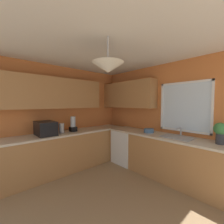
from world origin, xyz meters
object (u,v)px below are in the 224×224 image
(sink_assembly, at_px, (177,137))
(blender_appliance, at_px, (73,125))
(microwave, at_px, (46,128))
(kettle, at_px, (62,128))
(dishwasher, at_px, (127,146))
(bowl, at_px, (149,131))
(potted_plant, at_px, (220,131))

(sink_assembly, distance_m, blender_appliance, 2.34)
(microwave, distance_m, kettle, 0.34)
(dishwasher, xyz_separation_m, blender_appliance, (-0.66, -1.20, 0.63))
(dishwasher, height_order, kettle, kettle)
(sink_assembly, relative_size, blender_appliance, 1.57)
(microwave, height_order, blender_appliance, blender_appliance)
(sink_assembly, distance_m, bowl, 0.66)
(dishwasher, xyz_separation_m, kettle, (-0.64, -1.50, 0.58))
(sink_assembly, height_order, bowl, sink_assembly)
(microwave, xyz_separation_m, potted_plant, (2.65, 1.91, 0.07))
(dishwasher, relative_size, sink_assembly, 1.50)
(microwave, bearing_deg, potted_plant, 35.78)
(bowl, bearing_deg, potted_plant, 2.14)
(dishwasher, xyz_separation_m, bowl, (0.66, 0.03, 0.51))
(microwave, height_order, potted_plant, potted_plant)
(microwave, distance_m, blender_appliance, 0.63)
(dishwasher, bearing_deg, blender_appliance, -118.76)
(kettle, bearing_deg, bowl, 49.63)
(kettle, distance_m, blender_appliance, 0.30)
(dishwasher, relative_size, potted_plant, 2.37)
(blender_appliance, bearing_deg, sink_assembly, 32.12)
(dishwasher, xyz_separation_m, potted_plant, (1.99, 0.08, 0.68))
(bowl, distance_m, blender_appliance, 1.81)
(potted_plant, distance_m, bowl, 1.35)
(dishwasher, distance_m, microwave, 2.04)
(kettle, height_order, blender_appliance, blender_appliance)
(potted_plant, bearing_deg, kettle, -149.11)
(sink_assembly, height_order, blender_appliance, blender_appliance)
(dishwasher, xyz_separation_m, microwave, (-0.66, -1.83, 0.61))
(potted_plant, height_order, blender_appliance, blender_appliance)
(microwave, bearing_deg, bowl, 54.73)
(kettle, xyz_separation_m, potted_plant, (2.63, 1.58, 0.10))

